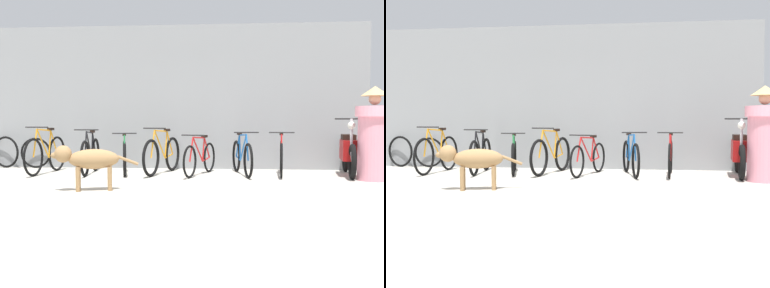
% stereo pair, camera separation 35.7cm
% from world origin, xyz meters
% --- Properties ---
extents(ground_plane, '(60.00, 60.00, 0.00)m').
position_xyz_m(ground_plane, '(0.00, 0.00, 0.00)').
color(ground_plane, '#B7B2A5').
extents(shop_wall_back, '(8.39, 0.20, 3.10)m').
position_xyz_m(shop_wall_back, '(0.00, 3.48, 1.55)').
color(shop_wall_back, gray).
rests_on(shop_wall_back, ground).
extents(bicycle_0, '(0.46, 1.69, 0.93)m').
position_xyz_m(bicycle_0, '(-2.33, 2.27, 0.38)').
color(bicycle_0, black).
rests_on(bicycle_0, ground).
extents(bicycle_1, '(0.46, 1.64, 0.88)m').
position_xyz_m(bicycle_1, '(-1.44, 2.31, 0.36)').
color(bicycle_1, black).
rests_on(bicycle_1, ground).
extents(bicycle_2, '(0.52, 1.55, 0.82)m').
position_xyz_m(bicycle_2, '(-0.78, 2.40, 0.33)').
color(bicycle_2, black).
rests_on(bicycle_2, ground).
extents(bicycle_3, '(0.57, 1.72, 0.91)m').
position_xyz_m(bicycle_3, '(-0.03, 2.43, 0.37)').
color(bicycle_3, black).
rests_on(bicycle_3, ground).
extents(bicycle_4, '(0.59, 1.58, 0.79)m').
position_xyz_m(bicycle_4, '(0.72, 2.28, 0.33)').
color(bicycle_4, black).
rests_on(bicycle_4, ground).
extents(bicycle_5, '(0.48, 1.69, 0.84)m').
position_xyz_m(bicycle_5, '(1.52, 2.36, 0.34)').
color(bicycle_5, black).
rests_on(bicycle_5, ground).
extents(bicycle_6, '(0.46, 1.60, 0.84)m').
position_xyz_m(bicycle_6, '(2.27, 2.39, 0.35)').
color(bicycle_6, black).
rests_on(bicycle_6, ground).
extents(motorcycle, '(0.58, 1.86, 1.09)m').
position_xyz_m(motorcycle, '(3.55, 2.44, 0.44)').
color(motorcycle, black).
rests_on(motorcycle, ground).
extents(stray_dog, '(1.26, 0.53, 0.68)m').
position_xyz_m(stray_dog, '(-0.81, 0.22, 0.47)').
color(stray_dog, '#997247').
rests_on(stray_dog, ground).
extents(person_in_robes, '(0.90, 0.90, 1.64)m').
position_xyz_m(person_in_robes, '(3.79, 1.76, 0.81)').
color(person_in_robes, pink).
rests_on(person_in_robes, ground).
extents(spare_tire_left, '(0.67, 0.10, 0.67)m').
position_xyz_m(spare_tire_left, '(-2.97, 3.23, 0.33)').
color(spare_tire_left, black).
rests_on(spare_tire_left, ground).
extents(spare_tire_right, '(0.69, 0.23, 0.70)m').
position_xyz_m(spare_tire_right, '(-3.65, 3.23, 0.35)').
color(spare_tire_right, black).
rests_on(spare_tire_right, ground).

